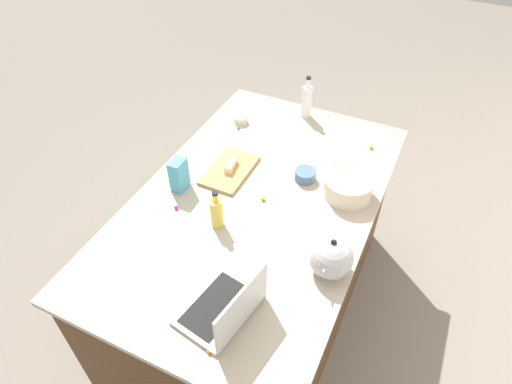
% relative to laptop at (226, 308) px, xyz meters
% --- Properties ---
extents(ground_plane, '(12.00, 12.00, 0.00)m').
position_rel_laptop_xyz_m(ground_plane, '(-0.61, -0.17, -0.95)').
color(ground_plane, slate).
extents(island_counter, '(1.78, 1.10, 0.90)m').
position_rel_laptop_xyz_m(island_counter, '(-0.61, -0.17, -0.50)').
color(island_counter, '#4C331E').
rests_on(island_counter, ground).
extents(laptop, '(0.34, 0.28, 0.22)m').
position_rel_laptop_xyz_m(laptop, '(0.00, 0.00, 0.00)').
color(laptop, '#B7B7BC').
rests_on(laptop, island_counter).
extents(mixing_bowl_large, '(0.24, 0.24, 0.11)m').
position_rel_laptop_xyz_m(mixing_bowl_large, '(-0.83, 0.22, 0.01)').
color(mixing_bowl_large, beige).
rests_on(mixing_bowl_large, island_counter).
extents(bottle_vinegar, '(0.06, 0.06, 0.26)m').
position_rel_laptop_xyz_m(bottle_vinegar, '(-1.40, -0.21, 0.06)').
color(bottle_vinegar, white).
rests_on(bottle_vinegar, island_counter).
extents(bottle_oil, '(0.06, 0.06, 0.20)m').
position_rel_laptop_xyz_m(bottle_oil, '(-0.39, -0.25, 0.03)').
color(bottle_oil, '#DBC64C').
rests_on(bottle_oil, island_counter).
extents(kettle, '(0.21, 0.18, 0.20)m').
position_rel_laptop_xyz_m(kettle, '(-0.36, 0.28, 0.03)').
color(kettle, '#ADADB2').
rests_on(kettle, island_counter).
extents(cutting_board, '(0.32, 0.20, 0.02)m').
position_rel_laptop_xyz_m(cutting_board, '(-0.74, -0.38, -0.04)').
color(cutting_board, '#AD7F4C').
rests_on(cutting_board, island_counter).
extents(butter_stick_left, '(0.11, 0.05, 0.04)m').
position_rel_laptop_xyz_m(butter_stick_left, '(-0.75, -0.38, -0.01)').
color(butter_stick_left, '#F4E58C').
rests_on(butter_stick_left, cutting_board).
extents(ramekin_small, '(0.11, 0.11, 0.05)m').
position_rel_laptop_xyz_m(ramekin_small, '(-0.85, -0.01, -0.02)').
color(ramekin_small, slate).
rests_on(ramekin_small, island_counter).
extents(ramekin_medium, '(0.08, 0.08, 0.04)m').
position_rel_laptop_xyz_m(ramekin_medium, '(-1.17, -0.53, -0.03)').
color(ramekin_medium, beige).
rests_on(ramekin_medium, island_counter).
extents(candy_bag, '(0.09, 0.06, 0.17)m').
position_rel_laptop_xyz_m(candy_bag, '(-0.53, -0.54, 0.04)').
color(candy_bag, '#4CA5CC').
rests_on(candy_bag, island_counter).
extents(candy_0, '(0.02, 0.02, 0.02)m').
position_rel_laptop_xyz_m(candy_0, '(-1.24, 0.23, -0.04)').
color(candy_0, orange).
rests_on(candy_0, island_counter).
extents(candy_1, '(0.02, 0.02, 0.02)m').
position_rel_laptop_xyz_m(candy_1, '(-0.62, -0.13, -0.04)').
color(candy_1, yellow).
rests_on(candy_1, island_counter).
extents(candy_2, '(0.02, 0.02, 0.02)m').
position_rel_laptop_xyz_m(candy_2, '(-0.39, -0.48, -0.04)').
color(candy_2, '#CC3399').
rests_on(candy_2, island_counter).
extents(candy_3, '(0.02, 0.02, 0.02)m').
position_rel_laptop_xyz_m(candy_3, '(-1.10, -0.51, -0.04)').
color(candy_3, green).
rests_on(candy_3, island_counter).
extents(candy_4, '(0.02, 0.02, 0.02)m').
position_rel_laptop_xyz_m(candy_4, '(0.16, 0.02, -0.04)').
color(candy_4, orange).
rests_on(candy_4, island_counter).
extents(candy_5, '(0.02, 0.02, 0.02)m').
position_rel_laptop_xyz_m(candy_5, '(-1.03, 0.23, -0.04)').
color(candy_5, red).
rests_on(candy_5, island_counter).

